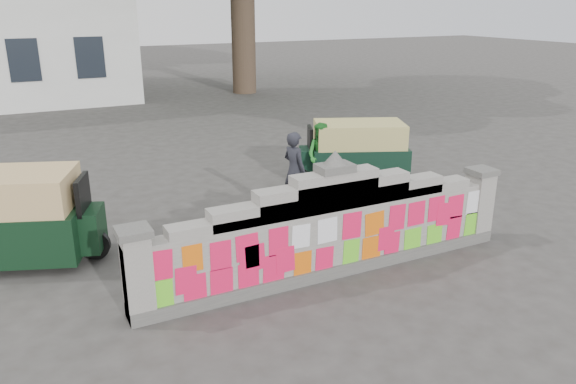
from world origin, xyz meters
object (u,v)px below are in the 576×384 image
(cyclist_bike, at_px, (294,198))
(cyclist_rider, at_px, (294,183))
(pedestrian, at_px, (322,156))
(rickshaw_right, at_px, (356,151))
(rickshaw_left, at_px, (11,217))

(cyclist_bike, distance_m, cyclist_rider, 0.31)
(cyclist_bike, xyz_separation_m, pedestrian, (1.45, 1.44, 0.32))
(cyclist_bike, xyz_separation_m, rickshaw_right, (2.42, 1.52, 0.30))
(rickshaw_left, bearing_deg, cyclist_bike, 16.75)
(cyclist_bike, xyz_separation_m, rickshaw_left, (-4.99, 0.34, 0.35))
(cyclist_rider, xyz_separation_m, pedestrian, (1.45, 1.44, 0.01))
(cyclist_rider, bearing_deg, cyclist_bike, -0.00)
(cyclist_bike, relative_size, pedestrian, 1.12)
(cyclist_bike, height_order, pedestrian, pedestrian)
(pedestrian, relative_size, rickshaw_left, 0.53)
(cyclist_bike, height_order, cyclist_rider, cyclist_rider)
(cyclist_bike, bearing_deg, rickshaw_left, 71.55)
(cyclist_rider, relative_size, rickshaw_left, 0.53)
(cyclist_rider, bearing_deg, pedestrian, -59.84)
(cyclist_bike, distance_m, rickshaw_left, 5.01)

